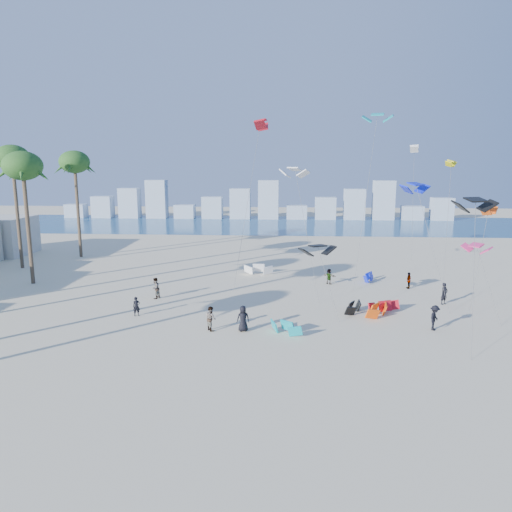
{
  "coord_description": "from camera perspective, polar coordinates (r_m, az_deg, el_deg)",
  "views": [
    {
      "loc": [
        5.54,
        -22.65,
        12.06
      ],
      "look_at": [
        3.0,
        16.0,
        4.5
      ],
      "focal_mm": 33.51,
      "sensor_mm": 36.0,
      "label": 1
    }
  ],
  "objects": [
    {
      "name": "flying_kites",
      "position": [
        46.39,
        14.58,
        10.25
      ],
      "size": [
        23.43,
        35.36,
        17.45
      ],
      "color": "black",
      "rests_on": "ground"
    },
    {
      "name": "kitesurfer_near",
      "position": [
        39.57,
        -14.08,
        -5.86
      ],
      "size": [
        0.68,
        0.59,
        1.56
      ],
      "primitive_type": "imported",
      "rotation": [
        0.0,
        0.0,
        0.47
      ],
      "color": "black",
      "rests_on": "ground"
    },
    {
      "name": "ground",
      "position": [
        26.25,
        -9.24,
        -16.46
      ],
      "size": [
        220.0,
        220.0,
        0.0
      ],
      "primitive_type": "plane",
      "color": "beige",
      "rests_on": "ground"
    },
    {
      "name": "distant_skyline",
      "position": [
        105.24,
        0.08,
        6.15
      ],
      "size": [
        85.0,
        3.0,
        8.4
      ],
      "color": "#9EADBF",
      "rests_on": "ground"
    },
    {
      "name": "ocean",
      "position": [
        95.57,
        0.41,
        3.8
      ],
      "size": [
        220.0,
        220.0,
        0.0
      ],
      "primitive_type": "plane",
      "color": "navy",
      "rests_on": "ground"
    },
    {
      "name": "grounded_kites",
      "position": [
        43.34,
        8.71,
        -4.61
      ],
      "size": [
        14.57,
        20.44,
        1.03
      ],
      "color": "#0D9AA5",
      "rests_on": "ground"
    },
    {
      "name": "kitesurfers_far",
      "position": [
        41.09,
        7.73,
        -4.81
      ],
      "size": [
        26.36,
        15.44,
        1.92
      ],
      "color": "black",
      "rests_on": "ground"
    },
    {
      "name": "kitesurfer_mid",
      "position": [
        35.33,
        -5.43,
        -7.41
      ],
      "size": [
        1.07,
        1.11,
        1.81
      ],
      "primitive_type": "imported",
      "rotation": [
        0.0,
        0.0,
        2.21
      ],
      "color": "gray",
      "rests_on": "ground"
    }
  ]
}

